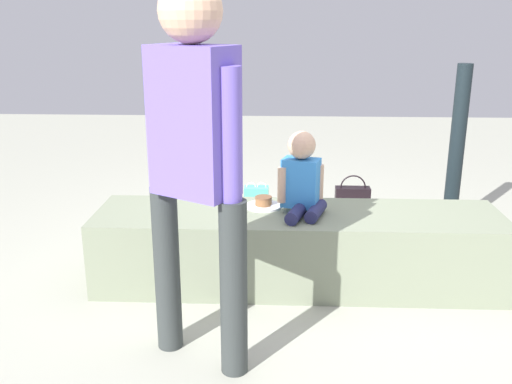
{
  "coord_description": "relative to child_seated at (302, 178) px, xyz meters",
  "views": [
    {
      "loc": [
        -0.11,
        -3.18,
        1.56
      ],
      "look_at": [
        -0.23,
        -0.4,
        0.7
      ],
      "focal_mm": 40.12,
      "sensor_mm": 36.0,
      "label": 1
    }
  ],
  "objects": [
    {
      "name": "ground_plane",
      "position": [
        -0.02,
        0.0,
        -0.66
      ],
      "size": [
        12.0,
        12.0,
        0.0
      ],
      "primitive_type": "plane",
      "color": "#A4A595"
    },
    {
      "name": "cake_box_white",
      "position": [
        0.43,
        0.75,
        -0.61
      ],
      "size": [
        0.33,
        0.33,
        0.12
      ],
      "primitive_type": "cube",
      "rotation": [
        0.0,
        0.0,
        -0.23
      ],
      "color": "white",
      "rests_on": "ground_plane"
    },
    {
      "name": "adult_standing",
      "position": [
        -0.49,
        -0.82,
        0.37
      ],
      "size": [
        0.45,
        0.36,
        1.71
      ],
      "color": "#323737",
      "rests_on": "ground_plane"
    },
    {
      "name": "gift_bag",
      "position": [
        -0.3,
        0.93,
        -0.5
      ],
      "size": [
        0.18,
        0.11,
        0.36
      ],
      "color": "#59C6B2",
      "rests_on": "ground_plane"
    },
    {
      "name": "handbag_brown_canvas",
      "position": [
        -0.58,
        0.57,
        -0.53
      ],
      "size": [
        0.34,
        0.12,
        0.38
      ],
      "color": "brown",
      "rests_on": "ground_plane"
    },
    {
      "name": "railing_post",
      "position": [
        1.17,
        0.98,
        -0.19
      ],
      "size": [
        0.36,
        0.36,
        1.24
      ],
      "color": "black",
      "rests_on": "ground_plane"
    },
    {
      "name": "concrete_ledge",
      "position": [
        -0.02,
        0.0,
        -0.44
      ],
      "size": [
        2.39,
        0.59,
        0.45
      ],
      "primitive_type": "cube",
      "color": "gray",
      "rests_on": "ground_plane"
    },
    {
      "name": "water_bottle_near_gift",
      "position": [
        -0.48,
        1.26,
        -0.57
      ],
      "size": [
        0.07,
        0.07,
        0.21
      ],
      "color": "silver",
      "rests_on": "ground_plane"
    },
    {
      "name": "child_seated",
      "position": [
        0.0,
        0.0,
        0.0
      ],
      "size": [
        0.29,
        0.35,
        0.48
      ],
      "color": "navy",
      "rests_on": "concrete_ledge"
    },
    {
      "name": "handbag_black_leather",
      "position": [
        0.47,
        1.35,
        -0.55
      ],
      "size": [
        0.28,
        0.11,
        0.31
      ],
      "color": "black",
      "rests_on": "ground_plane"
    },
    {
      "name": "cake_plate",
      "position": [
        -0.22,
        0.1,
        -0.19
      ],
      "size": [
        0.22,
        0.22,
        0.07
      ],
      "color": "white",
      "rests_on": "concrete_ledge"
    }
  ]
}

